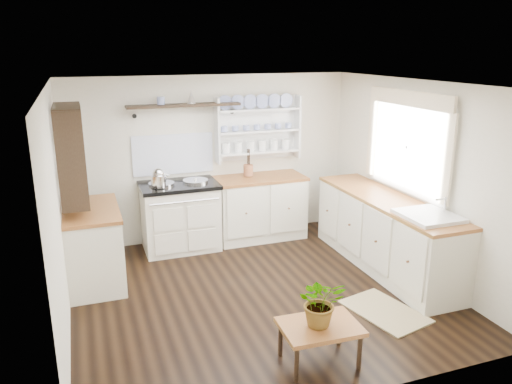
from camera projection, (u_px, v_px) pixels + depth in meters
floor at (258, 292)px, 5.62m from camera, size 4.00×3.80×0.01m
wall_back at (212, 158)px, 7.02m from camera, size 4.00×0.02×2.30m
wall_right at (416, 178)px, 5.95m from camera, size 0.02×3.80×2.30m
wall_left at (58, 215)px, 4.65m from camera, size 0.02×3.80×2.30m
ceiling at (259, 84)px, 4.98m from camera, size 4.00×3.80×0.01m
window at (407, 142)px, 5.95m from camera, size 0.08×1.55×1.22m
aga_cooker at (180, 216)px, 6.73m from camera, size 1.03×0.71×0.95m
back_cabinets at (260, 207)px, 7.13m from camera, size 1.27×0.63×0.90m
right_cabinets at (385, 232)px, 6.14m from camera, size 0.62×2.43×0.90m
belfast_sink at (428, 226)px, 5.36m from camera, size 0.55×0.60×0.45m
left_cabinets at (94, 245)px, 5.75m from camera, size 0.62×1.13×0.90m
plate_rack at (257, 128)px, 7.08m from camera, size 1.20×0.22×0.90m
high_shelf at (184, 106)px, 6.56m from camera, size 1.50×0.29×0.16m
left_shelving at (71, 153)px, 5.40m from camera, size 0.28×0.80×1.05m
kettle at (158, 178)px, 6.37m from camera, size 0.19×0.19×0.24m
utensil_crock at (248, 170)px, 7.01m from camera, size 0.13×0.13×0.16m
center_table at (320, 329)px, 4.28m from camera, size 0.70×0.51×0.37m
potted_plant at (321, 302)px, 4.21m from camera, size 0.47×0.43×0.44m
floor_rug at (385, 311)px, 5.19m from camera, size 0.73×0.95×0.02m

